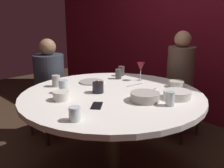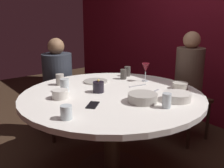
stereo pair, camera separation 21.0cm
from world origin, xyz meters
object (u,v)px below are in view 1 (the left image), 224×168
at_px(cell_phone, 97,106).
at_px(cup_by_left_diner, 63,87).
at_px(bowl_serving_large, 176,84).
at_px(cup_center_front, 118,74).
at_px(wine_glass, 141,67).
at_px(dinner_plate, 92,82).
at_px(seated_diner_left, 49,77).
at_px(seated_diner_back, 180,74).
at_px(bowl_salad_center, 177,95).
at_px(cup_far_edge, 56,81).
at_px(bowl_sauce_side, 145,97).
at_px(candle_holder, 98,87).
at_px(bowl_small_white, 61,96).
at_px(cup_beside_wine, 121,71).
at_px(cup_by_right_diner, 170,99).
at_px(dining_table, 112,108).
at_px(cup_near_candle, 75,114).

bearing_deg(cell_phone, cup_by_left_diner, -41.50).
bearing_deg(bowl_serving_large, cup_center_front, -163.52).
distance_m(wine_glass, dinner_plate, 0.49).
relative_size(dinner_plate, cup_by_left_diner, 2.12).
height_order(seated_diner_left, seated_diner_back, seated_diner_back).
bearing_deg(bowl_salad_center, cup_far_edge, -152.43).
bearing_deg(wine_glass, bowl_sauce_side, -47.02).
relative_size(candle_holder, bowl_small_white, 0.89).
xyz_separation_m(cup_far_edge, cup_beside_wine, (0.12, 0.71, -0.00)).
xyz_separation_m(dinner_plate, cup_by_right_diner, (0.87, -0.00, 0.05)).
height_order(dining_table, bowl_salad_center, bowl_salad_center).
bearing_deg(cup_by_right_diner, cup_center_front, 160.04).
relative_size(bowl_small_white, cup_center_front, 1.28).
bearing_deg(wine_glass, cup_by_left_diner, -102.77).
height_order(seated_diner_left, cup_by_right_diner, seated_diner_left).
height_order(bowl_salad_center, cup_near_candle, cup_near_candle).
bearing_deg(bowl_sauce_side, seated_diner_back, 107.13).
distance_m(bowl_salad_center, cup_by_left_diner, 0.92).
bearing_deg(seated_diner_left, cup_beside_wine, 39.44).
xyz_separation_m(dinner_plate, cup_near_candle, (0.62, -0.65, 0.04)).
bearing_deg(cup_center_front, cell_phone, -56.38).
bearing_deg(cup_near_candle, seated_diner_left, 155.78).
bearing_deg(seated_diner_left, bowl_small_white, -25.21).
bearing_deg(candle_holder, seated_diner_left, 175.63).
distance_m(bowl_small_white, cup_by_left_diner, 0.18).
height_order(cell_phone, cup_beside_wine, cup_beside_wine).
xyz_separation_m(seated_diner_back, cup_center_front, (-0.31, -0.66, 0.05)).
height_order(bowl_sauce_side, cup_by_right_diner, cup_by_right_diner).
height_order(seated_diner_left, cup_far_edge, seated_diner_left).
bearing_deg(seated_diner_left, seated_diner_back, 46.67).
bearing_deg(bowl_small_white, cup_near_candle, -22.03).
bearing_deg(cup_beside_wine, bowl_sauce_side, -33.57).
bearing_deg(cup_by_left_diner, cup_near_candle, -27.21).
relative_size(dining_table, cup_far_edge, 14.75).
bearing_deg(cup_by_right_diner, bowl_sauce_side, -166.02).
xyz_separation_m(seated_diner_left, cup_far_edge, (0.48, -0.21, 0.09)).
height_order(bowl_serving_large, cup_far_edge, cup_far_edge).
relative_size(candle_holder, wine_glass, 0.63).
height_order(dinner_plate, bowl_small_white, bowl_small_white).
relative_size(candle_holder, cup_by_left_diner, 1.02).
xyz_separation_m(dining_table, cup_by_right_diner, (0.49, 0.10, 0.18)).
bearing_deg(dinner_plate, cup_near_candle, -46.36).
distance_m(bowl_serving_large, bowl_small_white, 1.03).
bearing_deg(bowl_salad_center, cell_phone, -118.12).
xyz_separation_m(wine_glass, bowl_small_white, (-0.04, -0.89, -0.09)).
relative_size(seated_diner_left, candle_holder, 10.03).
distance_m(seated_diner_left, dinner_plate, 0.61).
xyz_separation_m(bowl_sauce_side, cup_near_candle, (-0.07, -0.60, 0.01)).
relative_size(dining_table, cup_near_candle, 16.93).
bearing_deg(bowl_sauce_side, bowl_salad_center, 59.38).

